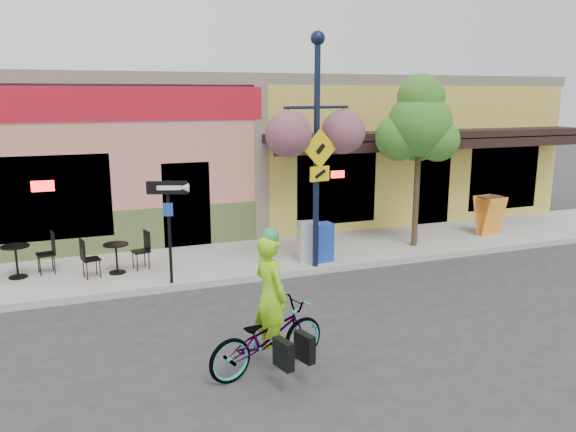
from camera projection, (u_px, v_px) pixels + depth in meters
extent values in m
plane|color=#2D2D30|center=(353.00, 278.00, 12.38)|extent=(90.00, 90.00, 0.00)
cube|color=#9E9B93|center=(317.00, 251.00, 14.19)|extent=(24.00, 3.00, 0.15)
cube|color=#A8A59E|center=(342.00, 267.00, 12.87)|extent=(24.00, 0.12, 0.15)
imported|color=maroon|center=(267.00, 337.00, 8.16)|extent=(2.05, 1.17, 1.02)
imported|color=#89D516|center=(271.00, 312.00, 8.09)|extent=(0.59, 0.74, 1.79)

